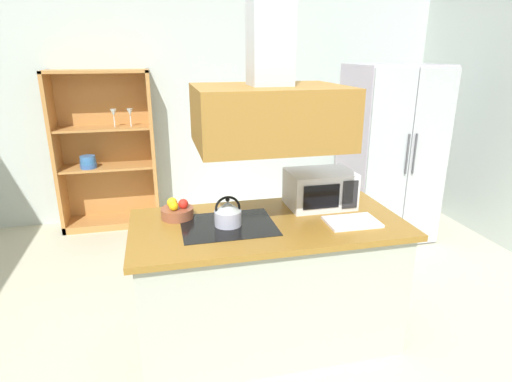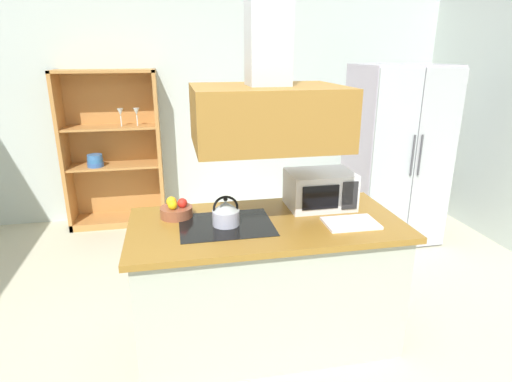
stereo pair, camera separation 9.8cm
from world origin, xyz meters
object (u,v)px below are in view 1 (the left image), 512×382
Objects in this scene: refrigerator at (389,154)px; kettle at (228,213)px; microwave at (320,189)px; dish_cabinet at (107,160)px; cutting_board at (352,222)px; fruit_bowl at (177,211)px.

refrigerator is 9.37× the size of kettle.
kettle is 0.43× the size of microwave.
microwave is (1.70, -2.27, 0.24)m from dish_cabinet.
refrigerator is at bearing 53.24° from cutting_board.
dish_cabinet reaches higher than microwave.
microwave is 2.11× the size of fruit_bowl.
fruit_bowl reaches higher than cutting_board.
dish_cabinet is at bearing 124.20° from cutting_board.
dish_cabinet is 3.88× the size of microwave.
microwave is at bearing 0.07° from fruit_bowl.
kettle is 0.74m from microwave.
fruit_bowl is at bearing -179.93° from microwave.
dish_cabinet is (-2.98, 1.02, -0.14)m from refrigerator.
fruit_bowl is at bearing -151.62° from refrigerator.
cutting_board is (1.78, -2.63, 0.12)m from dish_cabinet.
kettle is 0.91× the size of fruit_bowl.
fruit_bowl is (-1.02, -0.00, -0.08)m from microwave.
dish_cabinet is 5.25× the size of cutting_board.
microwave is at bearing -53.18° from dish_cabinet.
microwave is at bearing 103.78° from cutting_board.
kettle is at bearing -143.93° from refrigerator.
dish_cabinet reaches higher than cutting_board.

